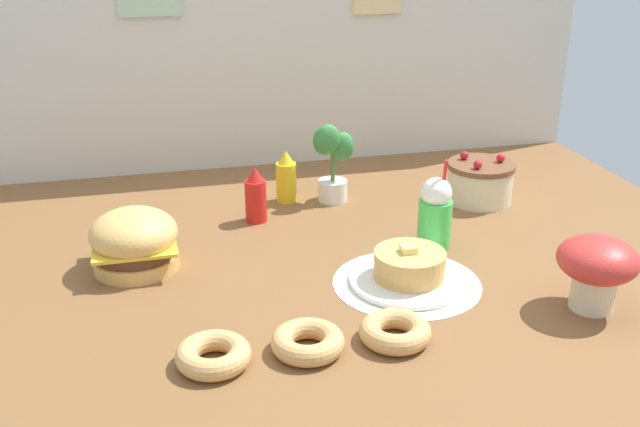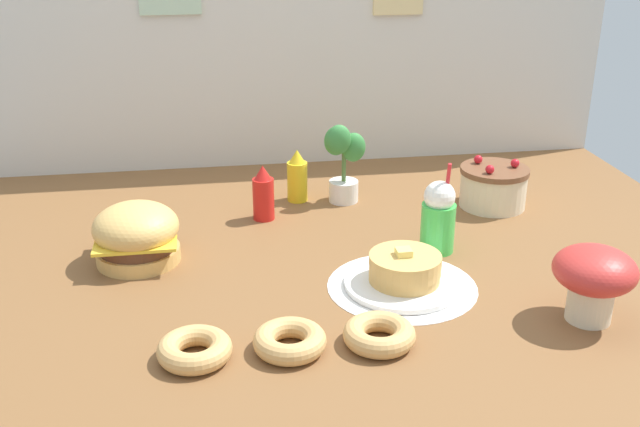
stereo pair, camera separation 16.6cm
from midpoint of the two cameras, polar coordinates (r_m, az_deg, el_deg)
name	(u,v)px [view 2 (the right image)]	position (r m, az deg, el deg)	size (l,w,h in m)	color
ground_plane	(334,273)	(2.13, 3.33, -4.60)	(2.49, 1.95, 0.02)	brown
back_wall	(291,26)	(2.88, -0.54, 14.18)	(2.49, 0.04, 1.07)	beige
doily_mat	(402,286)	(2.05, 8.62, -5.57)	(0.41, 0.41, 0.00)	white
burger	(137,234)	(2.18, -11.77, -1.62)	(0.25, 0.25, 0.18)	#DBA859
pancake_stack	(404,273)	(2.04, 8.78, -4.55)	(0.32, 0.32, 0.11)	white
layer_cake	(493,187)	(2.62, 14.90, 1.98)	(0.23, 0.23, 0.17)	beige
ketchup_bottle	(263,194)	(2.43, -2.41, 1.44)	(0.07, 0.07, 0.19)	red
mustard_bottle	(297,177)	(2.58, 0.08, 2.77)	(0.07, 0.07, 0.19)	yellow
cream_soda_cup	(438,217)	(2.23, 11.16, -0.29)	(0.10, 0.10, 0.28)	green
donut_pink_glaze	(195,349)	(1.73, -6.84, -10.31)	(0.17, 0.17, 0.05)	tan
donut_chocolate	(290,340)	(1.75, 0.42, -9.74)	(0.17, 0.17, 0.05)	tan
donut_vanilla	(379,334)	(1.79, 7.25, -9.18)	(0.17, 0.17, 0.05)	tan
potted_plant	(343,160)	(2.56, 3.64, 4.09)	(0.14, 0.10, 0.28)	white
mushroom_stool	(594,276)	(1.97, 22.52, -4.52)	(0.20, 0.20, 0.19)	beige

